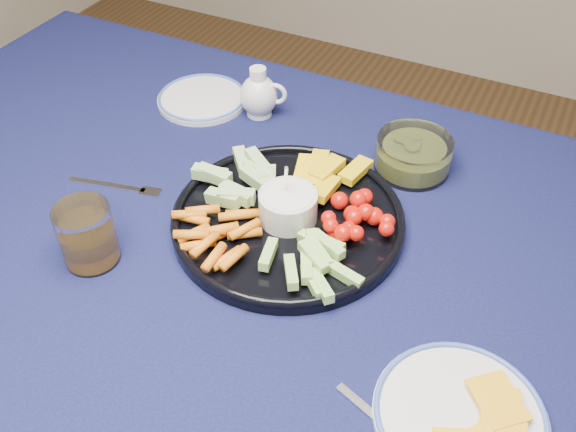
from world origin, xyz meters
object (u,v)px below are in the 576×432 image
at_px(juice_tumbler, 88,238).
at_px(creamer_pitcher, 259,95).
at_px(side_plate_extra, 202,98).
at_px(cheese_plate, 460,414).
at_px(dining_table, 268,307).
at_px(pickle_bowl, 413,156).
at_px(crudite_platter, 287,215).

bearing_deg(juice_tumbler, creamer_pitcher, 84.94).
xyz_separation_m(juice_tumbler, side_plate_extra, (-0.08, 0.43, -0.03)).
bearing_deg(cheese_plate, juice_tumbler, 178.29).
distance_m(creamer_pitcher, cheese_plate, 0.69).
bearing_deg(dining_table, juice_tumbler, -158.12).
xyz_separation_m(dining_table, side_plate_extra, (-0.32, 0.34, 0.10)).
height_order(pickle_bowl, side_plate_extra, pickle_bowl).
xyz_separation_m(creamer_pitcher, side_plate_extra, (-0.12, -0.01, -0.03)).
relative_size(juice_tumbler, side_plate_extra, 0.55).
relative_size(crudite_platter, side_plate_extra, 2.06).
bearing_deg(side_plate_extra, pickle_bowl, -2.55).
height_order(crudite_platter, cheese_plate, crudite_platter).
bearing_deg(side_plate_extra, cheese_plate, -35.23).
height_order(creamer_pitcher, pickle_bowl, creamer_pitcher).
height_order(creamer_pitcher, cheese_plate, creamer_pitcher).
xyz_separation_m(dining_table, pickle_bowl, (0.11, 0.32, 0.11)).
bearing_deg(crudite_platter, cheese_plate, -32.09).
relative_size(crudite_platter, cheese_plate, 1.76).
distance_m(dining_table, side_plate_extra, 0.47).
bearing_deg(crudite_platter, dining_table, -81.39).
relative_size(dining_table, pickle_bowl, 13.06).
bearing_deg(juice_tumbler, dining_table, 21.88).
bearing_deg(dining_table, crudite_platter, 98.61).
bearing_deg(dining_table, pickle_bowl, 70.20).
height_order(pickle_bowl, cheese_plate, pickle_bowl).
bearing_deg(creamer_pitcher, dining_table, -60.38).
xyz_separation_m(creamer_pitcher, pickle_bowl, (0.31, -0.03, -0.02)).
bearing_deg(cheese_plate, side_plate_extra, 144.77).
xyz_separation_m(cheese_plate, juice_tumbler, (-0.55, 0.02, 0.03)).
distance_m(creamer_pitcher, pickle_bowl, 0.31).
xyz_separation_m(dining_table, juice_tumbler, (-0.24, -0.10, 0.13)).
height_order(creamer_pitcher, side_plate_extra, creamer_pitcher).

